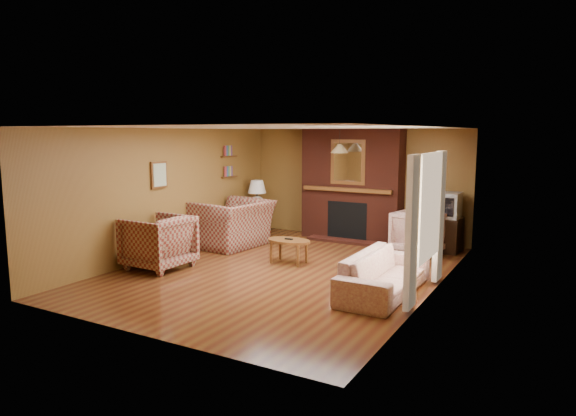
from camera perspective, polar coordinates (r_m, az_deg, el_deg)
The scene contains 20 objects.
floor at distance 8.78m, azimuth -0.51°, elevation -6.94°, with size 6.50×6.50×0.00m, color #4B1F10.
ceiling at distance 8.47m, azimuth -0.53°, elevation 8.92°, with size 6.50×6.50×0.00m, color white.
wall_back at distance 11.46m, azimuth 7.60°, elevation 2.70°, with size 6.50×6.50×0.00m, color brown.
wall_front at distance 5.98m, azimuth -16.20°, elevation -2.75°, with size 6.50×6.50×0.00m, color brown.
wall_left at distance 10.02m, azimuth -13.03°, elevation 1.74°, with size 6.50×6.50×0.00m, color brown.
wall_right at distance 7.63m, azimuth 16.00°, elevation -0.39°, with size 6.50×6.50×0.00m, color brown.
fireplace at distance 11.22m, azimuth 7.09°, elevation 2.49°, with size 2.20×0.82×2.40m.
window_right at distance 7.46m, azimuth 15.27°, elevation -1.13°, with size 0.10×1.85×2.00m.
bookshelf at distance 11.41m, azimuth -6.45°, elevation 5.04°, with size 0.09×0.55×0.71m.
botanical_print at distance 9.74m, azimuth -14.14°, elevation 3.59°, with size 0.05×0.40×0.50m.
pendant_light at distance 10.53m, azimuth 5.75°, elevation 6.60°, with size 0.36×0.36×0.48m.
plaid_loveseat at distance 10.57m, azimuth -6.22°, elevation -1.74°, with size 1.45×1.27×0.94m, color maroon.
plaid_armchair at distance 9.09m, azimuth -14.23°, elevation -3.68°, with size 0.98×1.01×0.92m, color maroon.
floral_sofa at distance 7.63m, azimuth 10.66°, elevation -7.15°, with size 2.03×0.79×0.59m, color beige.
floral_armchair at distance 10.26m, azimuth 14.46°, elevation -2.60°, with size 0.88×0.91×0.83m, color beige.
coffee_table at distance 9.17m, azimuth 0.09°, elevation -3.89°, with size 0.82×0.51×0.45m.
side_table at distance 11.83m, azimuth -3.44°, elevation -1.57°, with size 0.42×0.42×0.56m, color brown.
table_lamp at distance 11.74m, azimuth -3.47°, elevation 1.62°, with size 0.42×0.42×0.69m.
tv_stand at distance 10.57m, azimuth 16.98°, elevation -2.82°, with size 0.61×0.56×0.67m, color black.
crt_tv at distance 10.47m, azimuth 17.10°, elevation 0.31°, with size 0.55×0.55×0.50m.
Camera 1 is at (4.21, -7.35, 2.32)m, focal length 32.00 mm.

